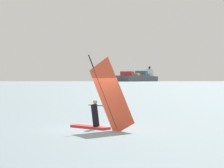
{
  "coord_description": "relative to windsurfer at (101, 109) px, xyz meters",
  "views": [
    {
      "loc": [
        7.25,
        -19.89,
        2.4
      ],
      "look_at": [
        -4.35,
        16.16,
        2.07
      ],
      "focal_mm": 70.0,
      "sensor_mm": 36.0,
      "label": 1
    }
  ],
  "objects": [
    {
      "name": "ground_plane",
      "position": [
        -0.23,
        -0.14,
        -0.99
      ],
      "size": [
        4000.0,
        4000.0,
        0.0
      ],
      "primitive_type": "plane",
      "color": "gray"
    },
    {
      "name": "windsurfer",
      "position": [
        0.0,
        0.0,
        0.0
      ],
      "size": [
        3.76,
        1.84,
        3.87
      ],
      "rotation": [
        0.0,
        0.0,
        2.73
      ],
      "color": "red",
      "rests_on": "ground_plane"
    },
    {
      "name": "cargo_ship",
      "position": [
        -204.5,
        809.27,
        6.54
      ],
      "size": [
        37.32,
        191.29,
        31.38
      ],
      "rotation": [
        0.0,
        0.0,
        4.64
      ],
      "color": "#3F444C",
      "rests_on": "ground_plane"
    },
    {
      "name": "distant_headland",
      "position": [
        -340.93,
        1452.21,
        23.05
      ],
      "size": [
        891.46,
        425.91,
        48.07
      ],
      "primitive_type": "cube",
      "rotation": [
        0.0,
        0.0,
        -0.2
      ],
      "color": "#4C564C",
      "rests_on": "ground_plane"
    }
  ]
}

